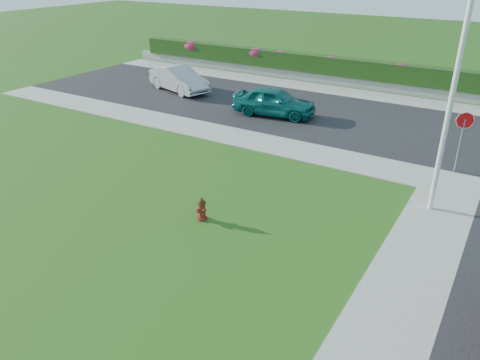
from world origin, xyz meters
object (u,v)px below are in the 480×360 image
Objects in this scene: sedan_teal at (274,101)px; utility_pole at (449,113)px; stop_sign at (463,128)px; fire_hydrant at (202,209)px; sedan_silver at (179,79)px.

sedan_teal is 11.05m from utility_pole.
utility_pole is at bearing -132.79° from sedan_teal.
utility_pole is 3.76m from stop_sign.
fire_hydrant is 10.01m from stop_sign.
sedan_silver reaches higher than sedan_teal.
sedan_teal reaches higher than fire_hydrant.
sedan_teal is (-2.97, 10.45, 0.40)m from fire_hydrant.
fire_hydrant is 10.87m from sedan_teal.
stop_sign reaches higher than fire_hydrant.
fire_hydrant is 0.31× the size of stop_sign.
utility_pole is at bearing -97.10° from sedan_silver.
utility_pole reaches higher than fire_hydrant.
sedan_teal is 1.76× the size of stop_sign.
utility_pole reaches higher than stop_sign.
stop_sign is at bearing 86.87° from utility_pole.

